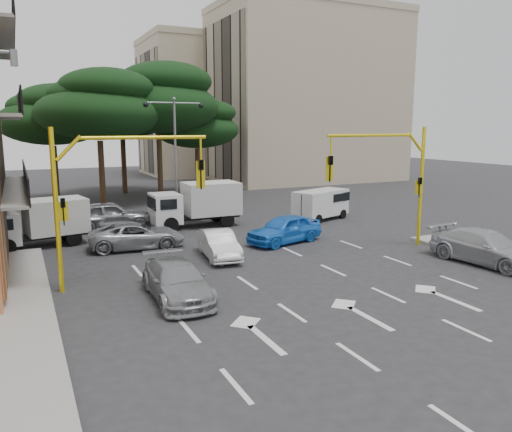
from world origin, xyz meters
The scene contains 21 objects.
ground centered at (0.00, 0.00, 0.00)m, with size 120.00×120.00×0.00m, color #28282B.
median_strip centered at (0.00, 16.00, 0.07)m, with size 1.40×6.00×0.15m, color gray.
apartment_beige_near centered at (19.95, 32.00, 9.35)m, with size 20.20×12.15×18.70m.
apartment_beige_far centered at (12.95, 44.00, 8.35)m, with size 16.20×12.15×16.70m.
pine_left_near centered at (-3.94, 21.96, 7.60)m, with size 9.15×9.15×10.23m.
pine_center centered at (1.06, 23.96, 8.30)m, with size 9.98×9.98×11.16m.
pine_left_far centered at (-6.94, 25.96, 6.91)m, with size 8.32×8.32×9.30m.
pine_right centered at (5.06, 25.96, 6.22)m, with size 7.49×7.49×8.37m.
pine_back centered at (-0.94, 28.96, 7.60)m, with size 9.15×9.15×10.23m.
signal_mast_right centered at (6.80, 1.99, 3.88)m, with size 5.79×0.37×6.00m.
signal_mast_left centered at (-6.80, 1.99, 3.88)m, with size 5.79×0.37×6.00m.
street_lamp_center centered at (0.00, 16.00, 5.43)m, with size 4.16×0.36×7.77m.
car_white_hatch centered at (-1.59, 4.03, 0.63)m, with size 1.33×3.82×1.26m, color silver.
car_blue_compact centered at (2.60, 5.35, 0.73)m, with size 1.74×4.31×1.47m, color blue.
car_silver_wagon centered at (-4.98, -0.56, 0.66)m, with size 1.86×4.57×1.33m, color #93969A.
car_silver_cross_a centered at (-4.61, 7.46, 0.65)m, with size 2.16×4.68×1.30m, color #9C9FA3.
car_silver_cross_b centered at (-5.00, 13.00, 0.83)m, with size 1.95×4.85×1.65m, color gray.
car_silver_parked centered at (8.70, -2.03, 0.74)m, with size 2.06×5.07×1.47m, color #AEB1B6.
van_white centered at (7.93, 10.16, 0.98)m, with size 1.78×3.93×1.96m, color silver, non-canonical shape.
box_truck_a centered at (-9.00, 10.00, 1.19)m, with size 2.03×4.83×2.37m, color silver, non-canonical shape.
box_truck_b centered at (-0.14, 11.50, 1.33)m, with size 2.27×5.41×2.66m, color white, non-canonical shape.
Camera 1 is at (-9.75, -16.98, 6.02)m, focal length 35.00 mm.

